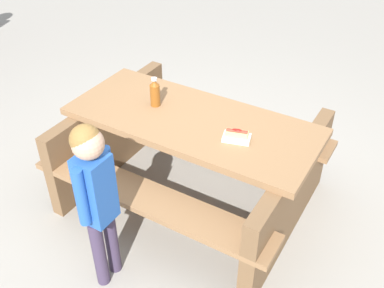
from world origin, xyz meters
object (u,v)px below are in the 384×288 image
picnic_table (192,153)px  soda_bottle (155,93)px  hotdog_tray (237,136)px  child_in_coat (95,189)px

picnic_table → soda_bottle: size_ratio=9.45×
picnic_table → hotdog_tray: bearing=-26.9°
child_in_coat → hotdog_tray: bearing=45.1°
soda_bottle → hotdog_tray: (0.66, -0.28, -0.07)m
soda_bottle → child_in_coat: bearing=-92.0°
soda_bottle → child_in_coat: size_ratio=0.19×
picnic_table → soda_bottle: bearing=160.8°
soda_bottle → hotdog_tray: bearing=-23.4°
picnic_table → child_in_coat: size_ratio=1.78×
picnic_table → hotdog_tray: hotdog_tray is taller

